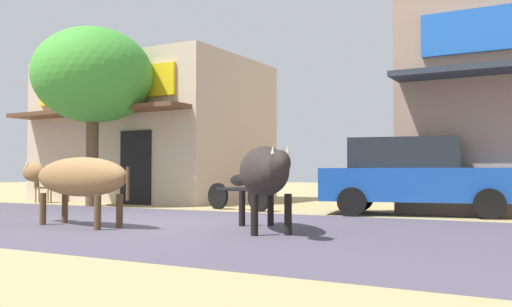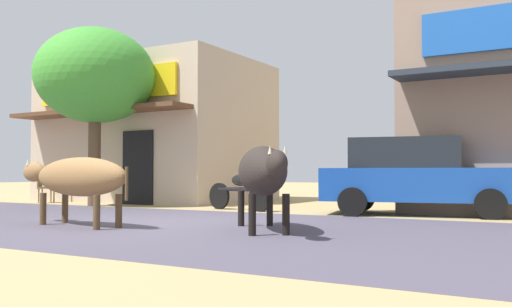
# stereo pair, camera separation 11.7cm
# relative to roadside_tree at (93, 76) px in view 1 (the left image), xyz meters

# --- Properties ---
(ground) EXTENTS (80.00, 80.00, 0.00)m
(ground) POSITION_rel_roadside_tree_xyz_m (4.72, -3.35, -3.54)
(ground) COLOR tan
(asphalt_road) EXTENTS (72.00, 6.63, 0.00)m
(asphalt_road) POSITION_rel_roadside_tree_xyz_m (4.72, -3.35, -3.53)
(asphalt_road) COLOR #4E4857
(asphalt_road) RESTS_ON ground
(storefront_left_cafe) EXTENTS (6.69, 5.59, 4.46)m
(storefront_left_cafe) POSITION_rel_roadside_tree_xyz_m (-0.71, 3.45, -1.30)
(storefront_left_cafe) COLOR #C3AC94
(storefront_left_cafe) RESTS_ON ground
(roadside_tree) EXTENTS (3.24, 3.24, 4.86)m
(roadside_tree) POSITION_rel_roadside_tree_xyz_m (0.00, 0.00, 0.00)
(roadside_tree) COLOR brown
(roadside_tree) RESTS_ON ground
(parked_hatchback_car) EXTENTS (4.33, 2.49, 1.64)m
(parked_hatchback_car) POSITION_rel_roadside_tree_xyz_m (8.37, 1.13, -2.70)
(parked_hatchback_car) COLOR #1948A3
(parked_hatchback_car) RESTS_ON ground
(parked_motorcycle) EXTENTS (1.98, 0.52, 1.07)m
(parked_motorcycle) POSITION_rel_roadside_tree_xyz_m (4.37, 0.45, -3.06)
(parked_motorcycle) COLOR black
(parked_motorcycle) RESTS_ON ground
(cow_near_brown) EXTENTS (2.87, 0.89, 1.16)m
(cow_near_brown) POSITION_rel_roadside_tree_xyz_m (4.03, -4.25, -2.71)
(cow_near_brown) COLOR olive
(cow_near_brown) RESTS_ON ground
(cow_far_dark) EXTENTS (2.10, 2.51, 1.32)m
(cow_far_dark) POSITION_rel_roadside_tree_xyz_m (7.14, -3.37, -2.62)
(cow_far_dark) COLOR #2A231F
(cow_far_dark) RESTS_ON ground
(cafe_chair_near_tree) EXTENTS (0.61, 0.61, 0.92)m
(cafe_chair_near_tree) POSITION_rel_roadside_tree_xyz_m (-2.56, 0.45, -3.02)
(cafe_chair_near_tree) COLOR brown
(cafe_chair_near_tree) RESTS_ON ground
(cafe_chair_by_doorway) EXTENTS (0.49, 0.49, 0.92)m
(cafe_chair_by_doorway) POSITION_rel_roadside_tree_xyz_m (-2.20, 1.31, -3.02)
(cafe_chair_by_doorway) COLOR brown
(cafe_chair_by_doorway) RESTS_ON ground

